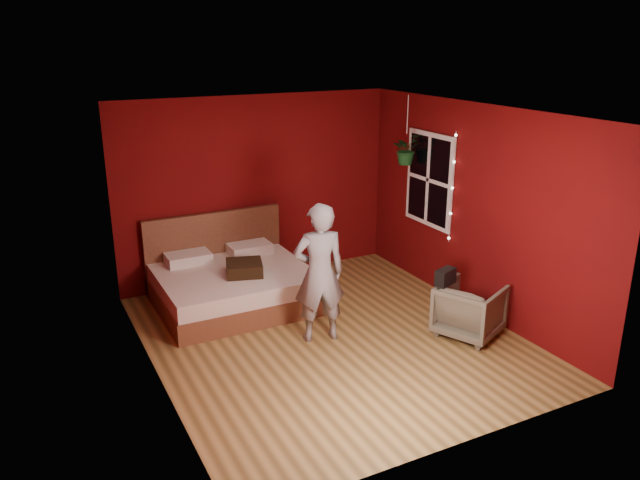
{
  "coord_description": "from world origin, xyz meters",
  "views": [
    {
      "loc": [
        -3.1,
        -5.77,
        3.38
      ],
      "look_at": [
        0.05,
        0.4,
        1.08
      ],
      "focal_mm": 35.0,
      "sensor_mm": 36.0,
      "label": 1
    }
  ],
  "objects": [
    {
      "name": "person",
      "position": [
        -0.13,
        0.05,
        0.82
      ],
      "size": [
        0.66,
        0.5,
        1.63
      ],
      "primitive_type": "imported",
      "rotation": [
        0.0,
        0.0,
        2.94
      ],
      "color": "gray",
      "rests_on": "ground"
    },
    {
      "name": "armchair",
      "position": [
        1.47,
        -0.66,
        0.31
      ],
      "size": [
        0.91,
        0.9,
        0.63
      ],
      "primitive_type": "imported",
      "rotation": [
        0.0,
        0.0,
        2.01
      ],
      "color": "#5D5C49",
      "rests_on": "ground"
    },
    {
      "name": "bed",
      "position": [
        -0.69,
        1.47,
        0.28
      ],
      "size": [
        1.93,
        1.64,
        1.06
      ],
      "color": "brown",
      "rests_on": "ground"
    },
    {
      "name": "floor",
      "position": [
        0.0,
        0.0,
        0.0
      ],
      "size": [
        4.5,
        4.5,
        0.0
      ],
      "primitive_type": "plane",
      "color": "olive",
      "rests_on": "ground"
    },
    {
      "name": "handbag",
      "position": [
        1.21,
        -0.5,
        0.72
      ],
      "size": [
        0.29,
        0.21,
        0.19
      ],
      "primitive_type": "cube",
      "rotation": [
        0.0,
        0.0,
        0.34
      ],
      "color": "black",
      "rests_on": "armchair"
    },
    {
      "name": "room_walls",
      "position": [
        0.0,
        0.0,
        1.68
      ],
      "size": [
        4.04,
        4.54,
        2.62
      ],
      "color": "#5C0909",
      "rests_on": "ground"
    },
    {
      "name": "throw_pillow",
      "position": [
        -0.6,
        1.22,
        0.56
      ],
      "size": [
        0.56,
        0.56,
        0.16
      ],
      "primitive_type": "cube",
      "rotation": [
        0.0,
        0.0,
        -0.3
      ],
      "color": "black",
      "rests_on": "bed"
    },
    {
      "name": "hanging_plant",
      "position": [
        1.8,
        1.24,
        1.88
      ],
      "size": [
        0.44,
        0.4,
        0.94
      ],
      "color": "silver",
      "rests_on": "room_walls"
    },
    {
      "name": "fairy_lights",
      "position": [
        1.94,
        0.38,
        1.5
      ],
      "size": [
        0.04,
        0.04,
        1.45
      ],
      "color": "silver",
      "rests_on": "room_walls"
    },
    {
      "name": "window",
      "position": [
        1.97,
        0.9,
        1.5
      ],
      "size": [
        0.05,
        0.97,
        1.27
      ],
      "color": "white",
      "rests_on": "room_walls"
    }
  ]
}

